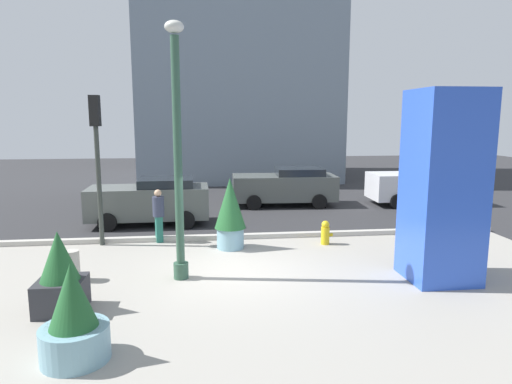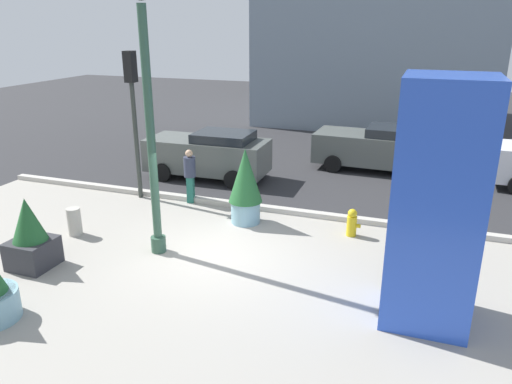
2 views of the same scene
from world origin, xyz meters
The scene contains 15 objects.
ground_plane centered at (0.00, 4.00, 0.00)m, with size 60.00×60.00×0.00m, color #2D2D30.
plaza_pavement centered at (0.00, -2.00, 0.00)m, with size 18.00×10.00×0.02m, color #9E998E.
curb_strip centered at (0.00, 3.12, 0.08)m, with size 18.00×0.24×0.16m, color #B7B2A8.
lamp_post centered at (-1.33, -0.34, 2.93)m, with size 0.44×0.44×6.01m.
art_pillar_blue centered at (4.84, -1.10, 2.26)m, with size 1.52×1.52×4.52m, color blue.
potted_plant_near_right centered at (-3.63, -1.98, 0.76)m, with size 0.92×0.92×1.67m.
potted_plant_mid_plaza centered at (0.01, 2.09, 1.12)m, with size 0.93×0.93×2.13m.
potted_plant_near_left centered at (-2.84, -3.94, 0.67)m, with size 1.09×1.09×1.63m.
fire_hydrant centered at (2.95, 2.17, 0.37)m, with size 0.36×0.26×0.75m.
concrete_bollard centered at (-3.91, -0.21, 0.38)m, with size 0.36×0.36×0.75m, color #B2ADA3.
traffic_light_corner centered at (-3.88, 2.89, 3.06)m, with size 0.28×0.42×4.52m.
car_passing_lane centered at (-2.69, 5.55, 0.88)m, with size 4.33×2.06×1.70m.
car_curb_east centered at (8.97, 8.12, 0.93)m, with size 4.43×2.14×1.85m.
car_curb_west centered at (2.87, 8.59, 0.87)m, with size 4.62×2.24×1.68m.
pedestrian_crossing centered at (-2.17, 3.04, 0.93)m, with size 0.44×0.44×1.68m.
Camera 1 is at (-0.74, -10.96, 3.86)m, focal length 31.60 mm.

